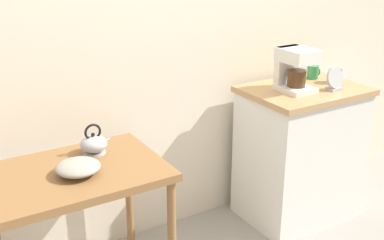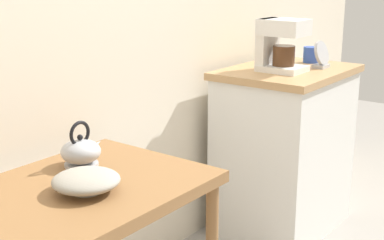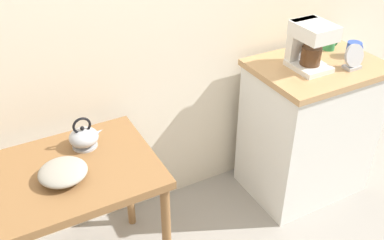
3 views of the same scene
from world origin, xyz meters
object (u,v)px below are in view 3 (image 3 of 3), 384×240
Objects in this scene: mug_tall_green at (330,42)px; table_clock at (354,58)px; bowl_stoneware at (63,172)px; teakettle at (84,137)px; coffee_maker at (309,43)px; mug_blue at (354,49)px.

mug_tall_green is 0.27m from table_clock.
bowl_stoneware is at bearing -172.01° from mug_tall_green.
bowl_stoneware is 1.24× the size of teakettle.
bowl_stoneware is at bearing 179.22° from table_clock.
coffee_maker reaches higher than mug_blue.
mug_blue is at bearing 42.70° from table_clock.
mug_tall_green is 0.63× the size of table_clock.
mug_tall_green is (1.69, 0.24, 0.17)m from bowl_stoneware.
bowl_stoneware is at bearing -128.71° from teakettle.
coffee_maker is (1.25, -0.07, 0.25)m from teakettle.
teakettle is at bearing 51.29° from bowl_stoneware.
mug_blue is at bearing -69.20° from mug_tall_green.
coffee_maker reaches higher than table_clock.
bowl_stoneware is at bearing -175.29° from coffee_maker.
mug_blue is at bearing 3.10° from bowl_stoneware.
teakettle is 1.49m from table_clock.
teakettle reaches higher than bowl_stoneware.
mug_blue is at bearing -3.30° from teakettle.
coffee_maker is (1.40, 0.12, 0.26)m from bowl_stoneware.
table_clock is (-0.13, -0.12, 0.02)m from mug_blue.
coffee_maker is 0.36m from mug_blue.
bowl_stoneware is 1.75m from mug_blue.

